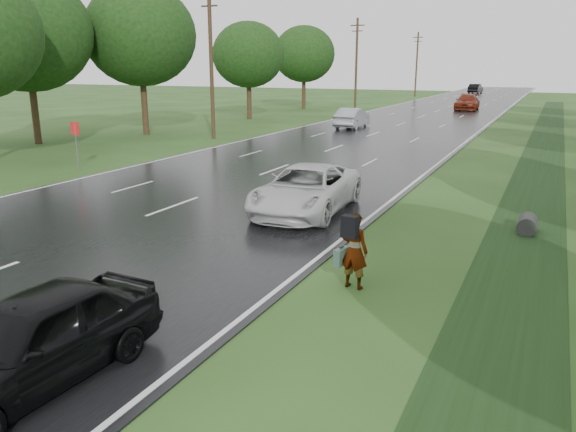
# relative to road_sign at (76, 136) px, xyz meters

# --- Properties ---
(road) EXTENTS (14.00, 180.00, 0.04)m
(road) POSITION_rel_road_sign_xyz_m (8.50, 33.00, -1.62)
(road) COLOR black
(road) RESTS_ON ground
(edge_stripe_east) EXTENTS (0.12, 180.00, 0.01)m
(edge_stripe_east) POSITION_rel_road_sign_xyz_m (15.25, 33.00, -1.60)
(edge_stripe_east) COLOR silver
(edge_stripe_east) RESTS_ON road
(edge_stripe_west) EXTENTS (0.12, 180.00, 0.01)m
(edge_stripe_west) POSITION_rel_road_sign_xyz_m (1.75, 33.00, -1.60)
(edge_stripe_west) COLOR silver
(edge_stripe_west) RESTS_ON road
(center_line) EXTENTS (0.12, 180.00, 0.01)m
(center_line) POSITION_rel_road_sign_xyz_m (8.50, 33.00, -1.60)
(center_line) COLOR silver
(center_line) RESTS_ON road
(drainage_ditch) EXTENTS (2.20, 120.00, 0.56)m
(drainage_ditch) POSITION_rel_road_sign_xyz_m (20.00, 6.71, -1.61)
(drainage_ditch) COLOR black
(drainage_ditch) RESTS_ON ground
(road_sign) EXTENTS (0.50, 0.06, 2.30)m
(road_sign) POSITION_rel_road_sign_xyz_m (0.00, 0.00, 0.00)
(road_sign) COLOR slate
(road_sign) RESTS_ON ground
(utility_pole_mid) EXTENTS (1.60, 0.26, 10.00)m
(utility_pole_mid) POSITION_rel_road_sign_xyz_m (-0.70, 13.00, 3.55)
(utility_pole_mid) COLOR #372316
(utility_pole_mid) RESTS_ON ground
(utility_pole_far) EXTENTS (1.60, 0.26, 10.00)m
(utility_pole_far) POSITION_rel_road_sign_xyz_m (-0.70, 43.00, 3.55)
(utility_pole_far) COLOR #372316
(utility_pole_far) RESTS_ON ground
(utility_pole_distant) EXTENTS (1.60, 0.26, 10.00)m
(utility_pole_distant) POSITION_rel_road_sign_xyz_m (-0.70, 73.00, 3.55)
(utility_pole_distant) COLOR #372316
(utility_pole_distant) RESTS_ON ground
(tree_west_c) EXTENTS (7.80, 7.80, 10.43)m
(tree_west_c) POSITION_rel_road_sign_xyz_m (-6.50, 13.00, 5.27)
(tree_west_c) COLOR #372316
(tree_west_c) RESTS_ON ground
(tree_west_d) EXTENTS (6.60, 6.60, 8.80)m
(tree_west_d) POSITION_rel_road_sign_xyz_m (-5.70, 27.00, 4.18)
(tree_west_d) COLOR #372316
(tree_west_d) RESTS_ON ground
(tree_west_e) EXTENTS (8.00, 8.00, 10.44)m
(tree_west_e) POSITION_rel_road_sign_xyz_m (-9.50, 6.00, 5.19)
(tree_west_e) COLOR #372316
(tree_west_e) RESTS_ON ground
(tree_west_f) EXTENTS (7.00, 7.00, 9.29)m
(tree_west_f) POSITION_rel_road_sign_xyz_m (-6.30, 41.00, 4.49)
(tree_west_f) COLOR #372316
(tree_west_f) RESTS_ON ground
(pedestrian) EXTENTS (0.82, 0.79, 1.75)m
(pedestrian) POSITION_rel_road_sign_xyz_m (16.68, -8.37, -0.74)
(pedestrian) COLOR #A5998C
(pedestrian) RESTS_ON ground
(white_pickup) EXTENTS (2.95, 5.78, 1.56)m
(white_pickup) POSITION_rel_road_sign_xyz_m (13.07, -2.73, -0.82)
(white_pickup) COLOR silver
(white_pickup) RESTS_ON road
(dark_sedan) EXTENTS (1.98, 4.49, 1.50)m
(dark_sedan) POSITION_rel_road_sign_xyz_m (13.54, -14.32, -0.85)
(dark_sedan) COLOR black
(dark_sedan) RESTS_ON road
(silver_sedan) EXTENTS (1.84, 4.85, 1.58)m
(silver_sedan) POSITION_rel_road_sign_xyz_m (5.69, 23.41, -0.81)
(silver_sedan) COLOR #9A9DA2
(silver_sedan) RESTS_ON road
(far_car_red) EXTENTS (2.65, 6.01, 1.72)m
(far_car_red) POSITION_rel_road_sign_xyz_m (11.19, 47.00, -0.74)
(far_car_red) COLOR #651B0B
(far_car_red) RESTS_ON road
(far_car_dark) EXTENTS (2.08, 5.19, 1.68)m
(far_car_dark) POSITION_rel_road_sign_xyz_m (6.76, 87.86, -0.76)
(far_car_dark) COLOR black
(far_car_dark) RESTS_ON road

